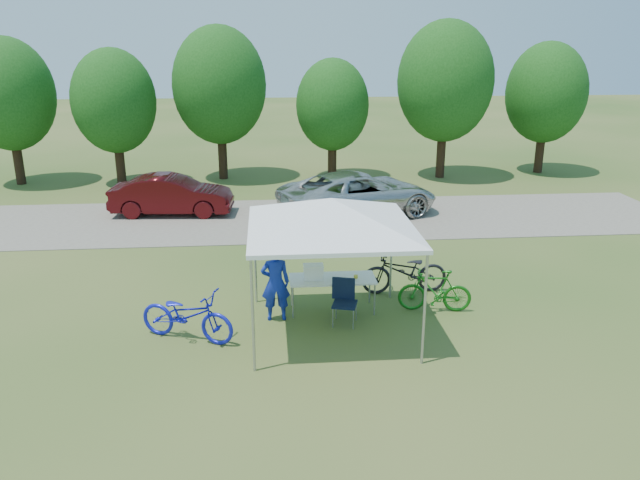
# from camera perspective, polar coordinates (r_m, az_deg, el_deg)

# --- Properties ---
(ground) EXTENTS (100.00, 100.00, 0.00)m
(ground) POSITION_cam_1_polar(r_m,az_deg,el_deg) (12.69, 0.97, -8.17)
(ground) COLOR #2D5119
(ground) RESTS_ON ground
(gravel_strip) EXTENTS (24.00, 5.00, 0.02)m
(gravel_strip) POSITION_cam_1_polar(r_m,az_deg,el_deg) (20.14, -1.34, 1.96)
(gravel_strip) COLOR gray
(gravel_strip) RESTS_ON ground
(canopy) EXTENTS (4.53, 4.53, 3.00)m
(canopy) POSITION_cam_1_polar(r_m,az_deg,el_deg) (11.75, 1.04, 3.49)
(canopy) COLOR #A5A5AA
(canopy) RESTS_ON ground
(treeline) EXTENTS (24.89, 4.28, 6.30)m
(treeline) POSITION_cam_1_polar(r_m,az_deg,el_deg) (25.46, -2.96, 13.42)
(treeline) COLOR #382314
(treeline) RESTS_ON ground
(folding_table) EXTENTS (1.82, 0.76, 0.75)m
(folding_table) POSITION_cam_1_polar(r_m,az_deg,el_deg) (13.25, 1.14, -3.66)
(folding_table) COLOR white
(folding_table) RESTS_ON ground
(folding_chair) EXTENTS (0.58, 0.60, 0.93)m
(folding_chair) POSITION_cam_1_polar(r_m,az_deg,el_deg) (12.80, 2.22, -5.24)
(folding_chair) COLOR black
(folding_chair) RESTS_ON ground
(cooler) EXTENTS (0.42, 0.29, 0.31)m
(cooler) POSITION_cam_1_polar(r_m,az_deg,el_deg) (13.14, -0.61, -2.91)
(cooler) COLOR white
(cooler) RESTS_ON folding_table
(ice_cream_cup) EXTENTS (0.09, 0.09, 0.07)m
(ice_cream_cup) POSITION_cam_1_polar(r_m,az_deg,el_deg) (13.23, 3.29, -3.36)
(ice_cream_cup) COLOR gold
(ice_cream_cup) RESTS_ON folding_table
(cyclist) EXTENTS (0.61, 0.42, 1.64)m
(cyclist) POSITION_cam_1_polar(r_m,az_deg,el_deg) (12.83, -4.10, -3.91)
(cyclist) COLOR #1327A1
(cyclist) RESTS_ON ground
(bike_blue) EXTENTS (2.07, 1.40, 1.03)m
(bike_blue) POSITION_cam_1_polar(r_m,az_deg,el_deg) (12.35, -12.07, -6.73)
(bike_blue) COLOR #161CC8
(bike_blue) RESTS_ON ground
(bike_green) EXTENTS (1.61, 0.69, 0.93)m
(bike_green) POSITION_cam_1_polar(r_m,az_deg,el_deg) (13.53, 10.45, -4.57)
(bike_green) COLOR #176717
(bike_green) RESTS_ON ground
(bike_dark) EXTENTS (1.99, 0.76, 1.03)m
(bike_dark) POSITION_cam_1_polar(r_m,az_deg,el_deg) (14.34, 7.75, -2.89)
(bike_dark) COLOR black
(bike_dark) RESTS_ON ground
(minivan) EXTENTS (5.73, 4.08, 1.45)m
(minivan) POSITION_cam_1_polar(r_m,az_deg,el_deg) (20.31, 3.56, 4.21)
(minivan) COLOR beige
(minivan) RESTS_ON gravel_strip
(sedan) EXTENTS (4.01, 1.63, 1.29)m
(sedan) POSITION_cam_1_polar(r_m,az_deg,el_deg) (21.05, -13.39, 4.03)
(sedan) COLOR #410A0D
(sedan) RESTS_ON gravel_strip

